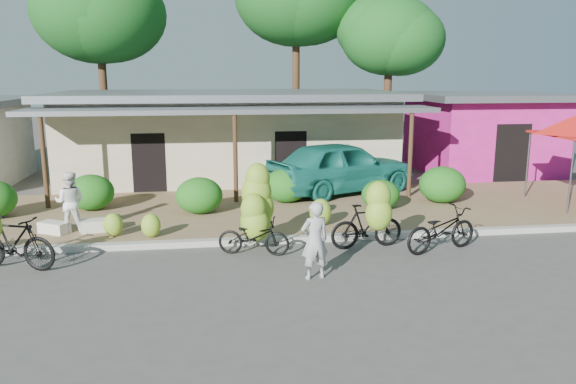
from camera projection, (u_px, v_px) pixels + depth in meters
The scene contains 24 objects.
ground at pixel (251, 273), 11.62m from camera, with size 100.00×100.00×0.00m, color #4A4745.
sidewalk at pixel (238, 212), 16.45m from camera, with size 60.00×6.00×0.12m, color #8F704D.
curb at pixel (245, 241), 13.54m from camera, with size 60.00×0.25×0.15m, color #A8A399.
shop_main at pixel (229, 134), 21.85m from camera, with size 13.00×8.50×3.35m.
shop_pink at pixel (482, 131), 23.36m from camera, with size 6.00×6.00×3.25m.
tree_far_center at pixel (94, 9), 25.02m from camera, with size 5.86×5.79×9.08m.
tree_near_right at pixel (385, 34), 25.57m from camera, with size 4.65×4.48×7.55m.
hedge_1 at pixel (91, 192), 16.35m from camera, with size 1.34×1.21×1.05m, color #1A5413.
hedge_2 at pixel (199, 196), 15.95m from camera, with size 1.33×1.20×1.04m, color #1A5413.
hedge_3 at pixel (286, 185), 17.34m from camera, with size 1.35×1.22×1.06m, color #1A5413.
hedge_4 at pixel (381, 194), 16.47m from camera, with size 1.13×1.01×0.88m, color #1A5413.
hedge_5 at pixel (442, 185), 17.30m from camera, with size 1.44×1.30×1.12m, color #1A5413.
bike_left at pixel (11, 241), 11.63m from camera, with size 2.01×1.43×1.44m.
bike_center at pixel (256, 216), 12.91m from camera, with size 1.73×1.35×2.03m.
bike_right at pixel (370, 220), 12.95m from camera, with size 1.83×1.26×1.72m.
bike_far_right at pixel (441, 229), 12.93m from camera, with size 2.08×1.30×1.03m.
loose_banana_a at pixel (113, 225), 13.73m from camera, with size 0.47×0.40×0.59m, color #87C330.
loose_banana_b at pixel (151, 225), 13.65m from camera, with size 0.47×0.40×0.59m, color #87C330.
loose_banana_c at pixel (320, 212), 14.69m from camera, with size 0.58×0.49×0.72m, color #87C330.
sack_near at pixel (98, 225), 14.22m from camera, with size 0.85×0.40×0.30m, color white.
sack_far at pixel (54, 227), 14.05m from camera, with size 0.75×0.38×0.28m, color white.
vendor at pixel (315, 240), 11.14m from camera, with size 0.58×0.38×1.58m, color #9C9C9C.
bystander at pixel (70, 202), 14.03m from camera, with size 0.75×0.58×1.54m, color white.
teal_van at pixel (341, 167), 18.68m from camera, with size 2.07×5.15×1.76m, color #197264.
Camera 1 is at (-0.80, -11.02, 4.04)m, focal length 35.00 mm.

